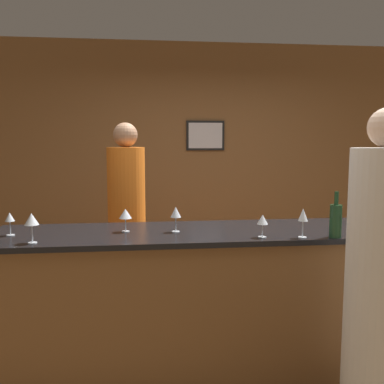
{
  "coord_description": "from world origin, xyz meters",
  "views": [
    {
      "loc": [
        -0.65,
        -2.8,
        1.68
      ],
      "look_at": [
        -0.32,
        0.1,
        1.34
      ],
      "focal_mm": 40.0,
      "sensor_mm": 36.0,
      "label": 1
    }
  ],
  "objects_px": {
    "bartender": "(127,239)",
    "wine_bottle_0": "(336,220)",
    "wine_bottle_1": "(383,216)",
    "guest_1": "(379,299)"
  },
  "relations": [
    {
      "from": "bartender",
      "to": "guest_1",
      "type": "bearing_deg",
      "value": 131.67
    },
    {
      "from": "bartender",
      "to": "wine_bottle_0",
      "type": "bearing_deg",
      "value": 141.14
    },
    {
      "from": "wine_bottle_0",
      "to": "wine_bottle_1",
      "type": "relative_size",
      "value": 0.95
    },
    {
      "from": "guest_1",
      "to": "wine_bottle_0",
      "type": "distance_m",
      "value": 0.57
    },
    {
      "from": "wine_bottle_0",
      "to": "wine_bottle_1",
      "type": "bearing_deg",
      "value": 8.63
    },
    {
      "from": "bartender",
      "to": "guest_1",
      "type": "relative_size",
      "value": 0.99
    },
    {
      "from": "wine_bottle_0",
      "to": "wine_bottle_1",
      "type": "height_order",
      "value": "wine_bottle_1"
    },
    {
      "from": "guest_1",
      "to": "bartender",
      "type": "bearing_deg",
      "value": 131.67
    },
    {
      "from": "bartender",
      "to": "wine_bottle_0",
      "type": "relative_size",
      "value": 6.34
    },
    {
      "from": "bartender",
      "to": "wine_bottle_0",
      "type": "xyz_separation_m",
      "value": [
        1.33,
        -1.07,
        0.33
      ]
    }
  ]
}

